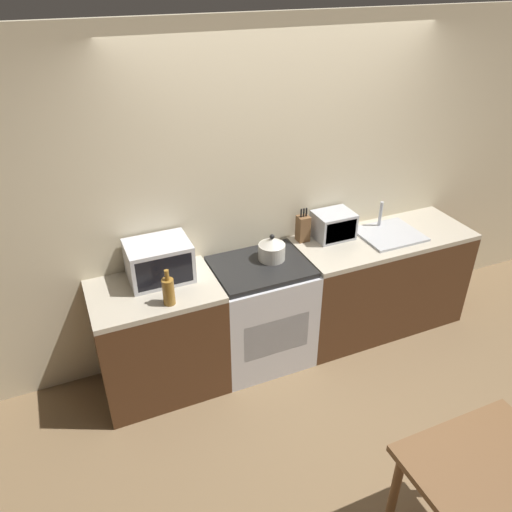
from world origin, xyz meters
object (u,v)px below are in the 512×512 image
at_px(microwave, 159,261).
at_px(bottle, 168,291).
at_px(kettle, 272,249).
at_px(dining_table, 487,484).
at_px(toaster_oven, 333,225).
at_px(stove_range, 260,313).

bearing_deg(microwave, bottle, -93.83).
bearing_deg(kettle, dining_table, -82.72).
bearing_deg(toaster_oven, stove_range, -167.32).
bearing_deg(dining_table, microwave, 117.99).
bearing_deg(stove_range, kettle, 22.35).
xyz_separation_m(microwave, bottle, (-0.02, -0.33, -0.04)).
bearing_deg(stove_range, toaster_oven, 12.68).
bearing_deg(bottle, toaster_oven, 14.00).
bearing_deg(bottle, kettle, 16.19).
height_order(stove_range, dining_table, stove_range).
xyz_separation_m(kettle, toaster_oven, (0.61, 0.12, 0.02)).
relative_size(microwave, toaster_oven, 1.42).
xyz_separation_m(toaster_oven, dining_table, (-0.36, -2.12, -0.37)).
relative_size(kettle, dining_table, 0.27).
distance_m(kettle, dining_table, 2.05).
relative_size(stove_range, bottle, 3.42).
height_order(bottle, dining_table, bottle).
bearing_deg(toaster_oven, dining_table, -99.51).
relative_size(bottle, toaster_oven, 0.83).
distance_m(microwave, dining_table, 2.39).
bearing_deg(microwave, stove_range, -9.26).
xyz_separation_m(microwave, dining_table, (1.11, -2.08, -0.40)).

